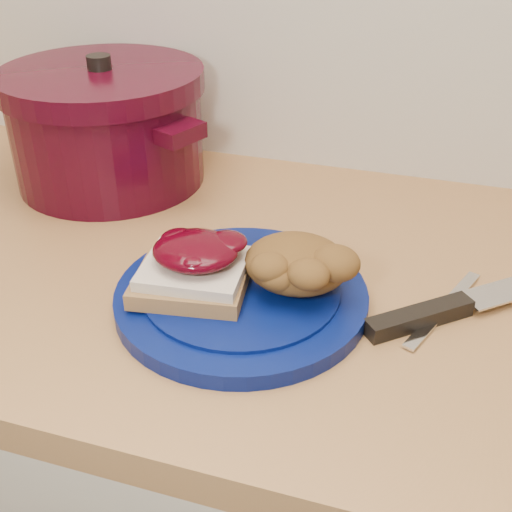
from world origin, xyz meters
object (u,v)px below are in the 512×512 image
(plate, at_px, (241,297))
(pepper_grinder, at_px, (71,130))
(chef_knife, at_px, (454,307))
(dutch_oven, at_px, (107,125))
(butter_knife, at_px, (444,308))

(plate, distance_m, pepper_grinder, 0.42)
(chef_knife, bearing_deg, plate, 151.72)
(plate, distance_m, dutch_oven, 0.38)
(plate, height_order, butter_knife, plate)
(chef_knife, bearing_deg, pepper_grinder, 120.15)
(plate, height_order, chef_knife, same)
(chef_knife, distance_m, dutch_oven, 0.54)
(butter_knife, bearing_deg, chef_knife, -84.66)
(butter_knife, bearing_deg, plate, 124.81)
(plate, bearing_deg, pepper_grinder, 144.82)
(butter_knife, bearing_deg, dutch_oven, 89.73)
(butter_knife, distance_m, pepper_grinder, 0.58)
(chef_knife, relative_size, butter_knife, 1.59)
(pepper_grinder, bearing_deg, chef_knife, -19.00)
(plate, distance_m, chef_knife, 0.22)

